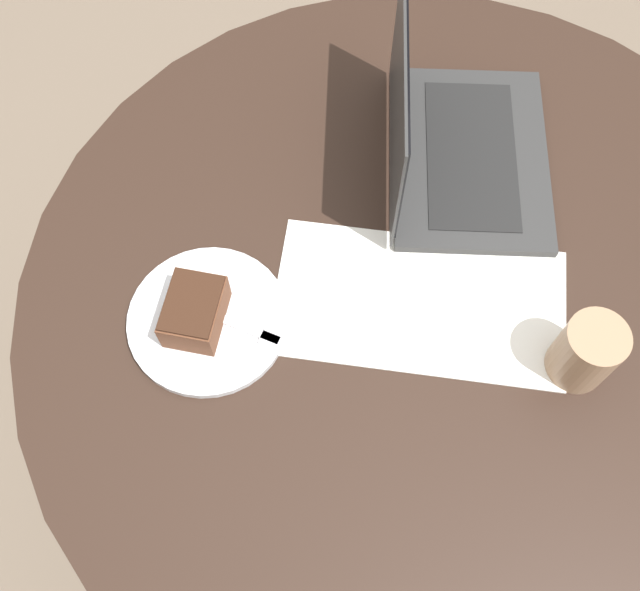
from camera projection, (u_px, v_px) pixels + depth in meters
name	position (u px, v px, depth m)	size (l,w,h in m)	color
ground_plane	(387.00, 431.00, 1.71)	(12.00, 12.00, 0.00)	#6B5B4C
dining_table	(416.00, 336.00, 1.20)	(1.17, 1.17, 0.73)	black
paper_document	(420.00, 302.00, 1.05)	(0.46, 0.38, 0.00)	white
plate	(208.00, 320.00, 1.03)	(0.22, 0.22, 0.01)	silver
cake_slice	(194.00, 311.00, 1.00)	(0.11, 0.12, 0.06)	brown
fork	(235.00, 324.00, 1.02)	(0.14, 0.13, 0.00)	silver
coffee_glass	(586.00, 352.00, 0.96)	(0.08, 0.08, 0.11)	#997556
laptop	(452.00, 144.00, 1.11)	(0.35, 0.40, 0.23)	#2D2D2D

